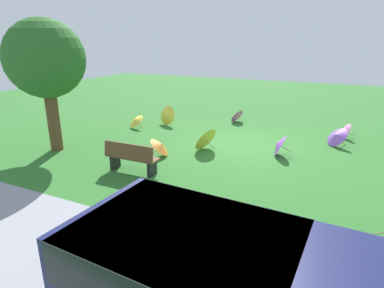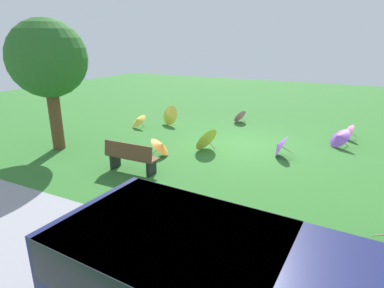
# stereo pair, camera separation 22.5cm
# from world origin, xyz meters

# --- Properties ---
(ground) EXTENTS (40.00, 40.00, 0.00)m
(ground) POSITION_xyz_m (0.00, 0.00, 0.00)
(ground) COLOR #2D6B28
(park_bench) EXTENTS (1.61, 0.50, 0.90)m
(park_bench) POSITION_xyz_m (2.11, 3.85, 0.47)
(park_bench) COLOR brown
(park_bench) RESTS_ON ground
(shade_tree) EXTENTS (2.53, 2.53, 4.34)m
(shade_tree) POSITION_xyz_m (5.69, 3.28, 3.03)
(shade_tree) COLOR brown
(shade_tree) RESTS_ON ground
(parasol_yellow_0) EXTENTS (0.97, 0.91, 0.89)m
(parasol_yellow_0) POSITION_xyz_m (3.95, -1.30, 0.45)
(parasol_yellow_0) COLOR tan
(parasol_yellow_0) RESTS_ON ground
(parasol_pink_0) EXTENTS (0.67, 0.74, 0.61)m
(parasol_pink_0) POSITION_xyz_m (-3.28, -2.54, 0.31)
(parasol_pink_0) COLOR tan
(parasol_pink_0) RESTS_ON ground
(parasol_yellow_1) EXTENTS (0.94, 0.91, 0.62)m
(parasol_yellow_1) POSITION_xyz_m (4.87, -0.27, 0.34)
(parasol_yellow_1) COLOR tan
(parasol_yellow_1) RESTS_ON ground
(parasol_purple_0) EXTENTS (0.99, 1.02, 0.73)m
(parasol_purple_0) POSITION_xyz_m (-3.05, -1.33, 0.38)
(parasol_purple_0) COLOR tan
(parasol_purple_0) RESTS_ON ground
(parasol_pink_2) EXTENTS (0.73, 0.81, 0.63)m
(parasol_pink_2) POSITION_xyz_m (1.30, -3.21, 0.32)
(parasol_pink_2) COLOR tan
(parasol_pink_2) RESTS_ON ground
(parasol_yellow_3) EXTENTS (0.91, 1.07, 0.89)m
(parasol_yellow_3) POSITION_xyz_m (1.04, 1.15, 0.44)
(parasol_yellow_3) COLOR tan
(parasol_yellow_3) RESTS_ON ground
(parasol_purple_3) EXTENTS (0.69, 0.81, 0.75)m
(parasol_purple_3) POSITION_xyz_m (-1.38, 0.59, 0.38)
(parasol_purple_3) COLOR tan
(parasol_purple_3) RESTS_ON ground
(parasol_orange_0) EXTENTS (0.83, 0.89, 0.67)m
(parasol_orange_0) POSITION_xyz_m (2.06, 2.32, 0.36)
(parasol_orange_0) COLOR tan
(parasol_orange_0) RESTS_ON ground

